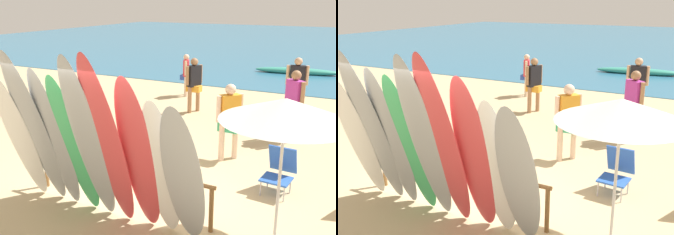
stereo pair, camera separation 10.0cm
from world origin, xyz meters
TOP-DOWN VIEW (x-y plane):
  - ground at (0.00, 14.00)m, footprint 60.00×60.00m
  - ocean_water at (0.00, 29.73)m, footprint 60.00×40.00m
  - surfboard_rack at (0.00, 0.00)m, footprint 3.40×0.07m
  - surfboard_white_0 at (-1.49, -0.64)m, footprint 0.55×0.90m
  - surfboard_grey_1 at (-1.10, -0.66)m, footprint 0.56×1.01m
  - surfboard_grey_2 at (-0.77, -0.59)m, footprint 0.51×0.82m
  - surfboard_green_3 at (-0.39, -0.59)m, footprint 0.64×0.87m
  - surfboard_grey_4 at (-0.03, -0.68)m, footprint 0.53×0.97m
  - surfboard_red_5 at (0.32, -0.69)m, footprint 0.63×0.97m
  - surfboard_red_6 at (0.75, -0.57)m, footprint 0.58×0.80m
  - surfboard_white_7 at (1.09, -0.52)m, footprint 0.52×0.68m
  - surfboard_grey_8 at (1.47, -0.63)m, footprint 0.57×0.84m
  - beachgoer_strolling at (-1.33, 5.97)m, footprint 0.44×0.59m
  - beachgoer_by_water at (1.87, 4.80)m, footprint 0.53×0.46m
  - beachgoer_near_rack at (0.91, 2.82)m, footprint 0.45×0.51m
  - beachgoer_photographing at (1.48, 7.21)m, footprint 0.64×0.32m
  - beachgoer_midbeach at (-2.48, 7.83)m, footprint 0.39×0.54m
  - beach_chair_red at (2.23, 1.82)m, footprint 0.55×0.69m
  - beach_umbrella at (2.53, 0.30)m, footprint 1.79×1.79m
  - distant_boat at (0.29, 14.18)m, footprint 3.91×1.09m

SIDE VIEW (x-z plane):
  - ground at x=0.00m, z-range 0.00..0.00m
  - ocean_water at x=0.00m, z-range 0.00..0.02m
  - distant_boat at x=0.29m, z-range -0.02..0.29m
  - beach_chair_red at x=2.23m, z-range 0.02..0.85m
  - surfboard_rack at x=0.00m, z-range 0.22..0.98m
  - beachgoer_midbeach at x=-2.48m, z-range 0.11..1.62m
  - beachgoer_strolling at x=-1.33m, z-range 0.13..1.81m
  - beachgoer_near_rack at x=0.91m, z-range 0.13..1.81m
  - beachgoer_photographing at x=1.48m, z-range 0.13..1.85m
  - beachgoer_by_water at x=1.87m, z-range 0.13..1.87m
  - surfboard_white_7 at x=1.09m, z-range 0.00..2.17m
  - surfboard_grey_8 at x=1.47m, z-range 0.00..2.19m
  - surfboard_white_0 at x=-1.49m, z-range 0.00..2.36m
  - surfboard_green_3 at x=-0.39m, z-range 0.00..2.39m
  - surfboard_grey_2 at x=-0.77m, z-range 0.00..2.46m
  - surfboard_red_6 at x=0.75m, z-range 0.00..2.47m
  - surfboard_grey_1 at x=-1.10m, z-range 0.00..2.70m
  - surfboard_grey_4 at x=-0.03m, z-range 0.00..2.71m
  - surfboard_red_5 at x=0.32m, z-range 0.00..2.76m
  - beach_umbrella at x=2.53m, z-range 0.89..3.00m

